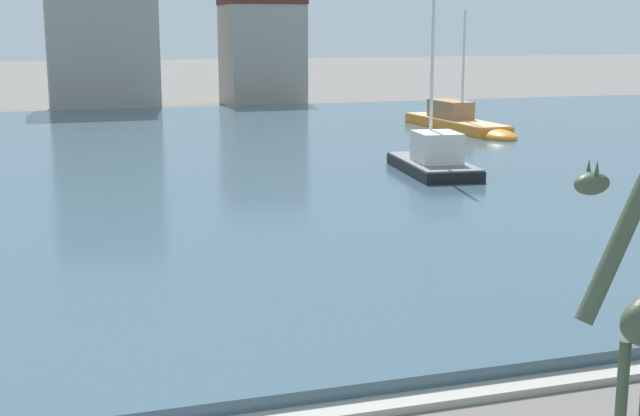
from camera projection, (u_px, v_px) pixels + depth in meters
harbor_water at (120, 166)px, 34.85m from camera, size 83.96×47.19×0.34m
sailboat_black at (430, 164)px, 32.60m from camera, size 2.71×6.05×7.84m
sailboat_orange at (461, 126)px, 45.46m from camera, size 2.20×9.51×6.38m
townhouse_end_terrace at (101, 32)px, 58.52m from camera, size 7.14×5.31×10.42m
townhouse_narrow_midrow at (262, 50)px, 63.49m from camera, size 5.42×5.35×7.89m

